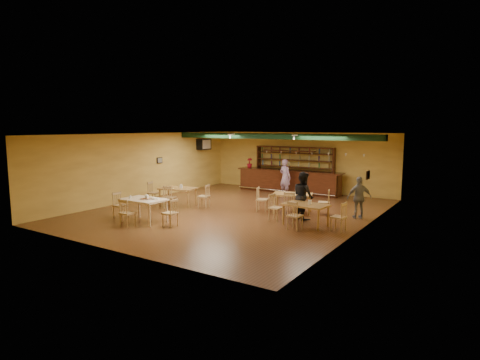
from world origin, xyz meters
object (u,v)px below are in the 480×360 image
Objects in this scene: bar_counter at (289,181)px; dining_table_c at (178,196)px; patron_bar at (285,177)px; near_table at (144,210)px; patron_right_a at (303,196)px; dining_table_d at (305,215)px; dining_table_b at (292,203)px.

bar_counter reaches higher than dining_table_c.
patron_bar reaches higher than dining_table_c.
dining_table_c is at bearing 75.26° from patron_bar.
dining_table_c is 3.09m from near_table.
patron_right_a is (2.80, -4.17, -0.02)m from patron_bar.
dining_table_d is at bearing 27.66° from near_table.
dining_table_c is 0.98× the size of near_table.
dining_table_b is at bearing -6.39° from patron_right_a.
near_table is (-1.44, -8.38, -0.16)m from bar_counter.
dining_table_d is at bearing 157.84° from patron_right_a.
patron_right_a reaches higher than bar_counter.
patron_bar reaches higher than near_table.
patron_right_a is at bearing 139.18° from patron_bar.
bar_counter reaches higher than dining_table_b.
patron_bar reaches higher than dining_table_d.
near_table is (-3.66, -4.19, 0.04)m from dining_table_b.
dining_table_d is at bearing -69.69° from dining_table_b.
dining_table_b is 1.02× the size of dining_table_d.
dining_table_c is at bearing -114.29° from bar_counter.
dining_table_d is at bearing -15.67° from dining_table_c.
bar_counter reaches higher than dining_table_d.
patron_bar is (0.22, -0.83, 0.31)m from bar_counter.
dining_table_b is at bearing 2.59° from dining_table_c.
near_table is at bearing -148.85° from dining_table_b.
near_table is 0.89× the size of patron_right_a.
patron_right_a is (0.80, -0.80, 0.48)m from dining_table_b.
dining_table_b is 0.97× the size of near_table.
bar_counter is 6.00m from dining_table_c.
dining_table_d is at bearing 138.47° from patron_bar.
dining_table_c is at bearing 43.51° from patron_right_a.
dining_table_c is at bearing -177.91° from dining_table_d.
dining_table_d is 0.96× the size of near_table.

